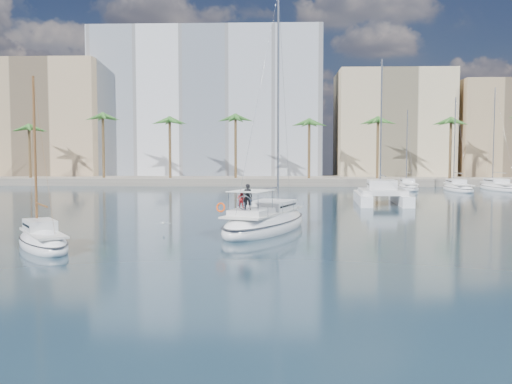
{
  "coord_description": "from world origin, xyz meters",
  "views": [
    {
      "loc": [
        1.15,
        -35.98,
        5.42
      ],
      "look_at": [
        -0.29,
        1.5,
        2.8
      ],
      "focal_mm": 40.0,
      "sensor_mm": 36.0,
      "label": 1
    }
  ],
  "objects": [
    {
      "name": "building_beige",
      "position": [
        22.0,
        70.0,
        10.0
      ],
      "size": [
        20.0,
        14.0,
        20.0
      ],
      "primitive_type": "cube",
      "color": "beige",
      "rests_on": "ground"
    },
    {
      "name": "palm_left",
      "position": [
        -34.0,
        57.0,
        10.28
      ],
      "size": [
        3.6,
        3.6,
        12.3
      ],
      "color": "brown",
      "rests_on": "ground"
    },
    {
      "name": "building_tan_left",
      "position": [
        -42.0,
        69.0,
        11.0
      ],
      "size": [
        22.0,
        14.0,
        22.0
      ],
      "primitive_type": "cube",
      "color": "tan",
      "rests_on": "ground"
    },
    {
      "name": "palm_centre",
      "position": [
        0.0,
        57.0,
        10.28
      ],
      "size": [
        3.6,
        3.6,
        12.3
      ],
      "color": "brown",
      "rests_on": "ground"
    },
    {
      "name": "building_tan_right",
      "position": [
        42.0,
        68.0,
        9.0
      ],
      "size": [
        18.0,
        12.0,
        18.0
      ],
      "primitive_type": "cube",
      "color": "tan",
      "rests_on": "ground"
    },
    {
      "name": "quay",
      "position": [
        0.0,
        61.0,
        0.6
      ],
      "size": [
        120.0,
        14.0,
        1.2
      ],
      "primitive_type": "cube",
      "color": "gray",
      "rests_on": "ground"
    },
    {
      "name": "main_sloop",
      "position": [
        0.29,
        3.4,
        0.54
      ],
      "size": [
        7.72,
        12.62,
        17.86
      ],
      "rotation": [
        0.0,
        0.0,
        -0.35
      ],
      "color": "white",
      "rests_on": "ground"
    },
    {
      "name": "ground",
      "position": [
        0.0,
        0.0,
        0.0
      ],
      "size": [
        160.0,
        160.0,
        0.0
      ],
      "primitive_type": "plane",
      "color": "black",
      "rests_on": "ground"
    },
    {
      "name": "palm_right",
      "position": [
        34.0,
        57.0,
        10.28
      ],
      "size": [
        3.6,
        3.6,
        12.3
      ],
      "color": "brown",
      "rests_on": "ground"
    },
    {
      "name": "moored_yacht_b",
      "position": [
        26.5,
        45.0,
        0.0
      ],
      "size": [
        3.32,
        10.83,
        13.72
      ],
      "primitive_type": null,
      "rotation": [
        0.0,
        0.0,
        -0.02
      ],
      "color": "white",
      "rests_on": "ground"
    },
    {
      "name": "small_sloop",
      "position": [
        -12.18,
        -4.45,
        0.4
      ],
      "size": [
        5.96,
        7.28,
        10.42
      ],
      "rotation": [
        0.0,
        0.0,
        0.6
      ],
      "color": "white",
      "rests_on": "ground"
    },
    {
      "name": "moored_yacht_a",
      "position": [
        20.0,
        47.0,
        0.0
      ],
      "size": [
        3.37,
        9.52,
        11.9
      ],
      "primitive_type": null,
      "rotation": [
        0.0,
        0.0,
        -0.07
      ],
      "color": "white",
      "rests_on": "ground"
    },
    {
      "name": "catamaran",
      "position": [
        12.13,
        24.4,
        1.1
      ],
      "size": [
        5.84,
        10.71,
        15.37
      ],
      "rotation": [
        0.0,
        0.0,
        -0.06
      ],
      "color": "white",
      "rests_on": "ground"
    },
    {
      "name": "building_modern",
      "position": [
        -12.0,
        73.0,
        14.0
      ],
      "size": [
        42.0,
        16.0,
        28.0
      ],
      "primitive_type": "cube",
      "color": "white",
      "rests_on": "ground"
    },
    {
      "name": "moored_yacht_c",
      "position": [
        33.0,
        47.0,
        0.0
      ],
      "size": [
        3.98,
        12.33,
        15.54
      ],
      "primitive_type": null,
      "rotation": [
        0.0,
        0.0,
        0.03
      ],
      "color": "white",
      "rests_on": "ground"
    },
    {
      "name": "seagull",
      "position": [
        -6.79,
        3.0,
        0.51
      ],
      "size": [
        1.09,
        0.47,
        0.2
      ],
      "color": "silver",
      "rests_on": "ground"
    }
  ]
}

